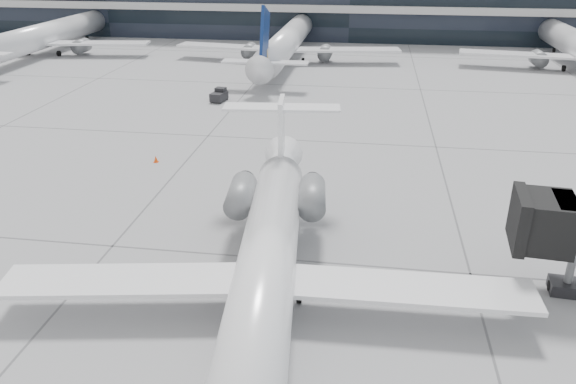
# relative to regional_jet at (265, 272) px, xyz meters

# --- Properties ---
(ground) EXTENTS (220.00, 220.00, 0.00)m
(ground) POSITION_rel_regional_jet_xyz_m (0.06, 5.11, -2.43)
(ground) COLOR gray
(ground) RESTS_ON ground
(terminal) EXTENTS (170.00, 22.00, 10.00)m
(terminal) POSITION_rel_regional_jet_xyz_m (0.06, 87.11, 2.57)
(terminal) COLOR black
(terminal) RESTS_ON ground
(bg_jet_left) EXTENTS (32.00, 40.00, 9.60)m
(bg_jet_left) POSITION_rel_regional_jet_xyz_m (-44.94, 60.11, -2.43)
(bg_jet_left) COLOR white
(bg_jet_left) RESTS_ON ground
(bg_jet_center) EXTENTS (32.00, 40.00, 9.60)m
(bg_jet_center) POSITION_rel_regional_jet_xyz_m (-7.94, 60.11, -2.43)
(bg_jet_center) COLOR white
(bg_jet_center) RESTS_ON ground
(regional_jet) EXTENTS (24.64, 30.78, 7.10)m
(regional_jet) POSITION_rel_regional_jet_xyz_m (0.00, 0.00, 0.00)
(regional_jet) COLOR white
(regional_jet) RESTS_ON ground
(traffic_cone) EXTENTS (0.37, 0.37, 0.54)m
(traffic_cone) POSITION_rel_regional_jet_xyz_m (-12.24, 18.24, -2.17)
(traffic_cone) COLOR #FF4A0D
(traffic_cone) RESTS_ON ground
(far_tug) EXTENTS (1.66, 2.37, 1.38)m
(far_tug) POSITION_rel_regional_jet_xyz_m (-11.97, 36.79, -1.81)
(far_tug) COLOR black
(far_tug) RESTS_ON ground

